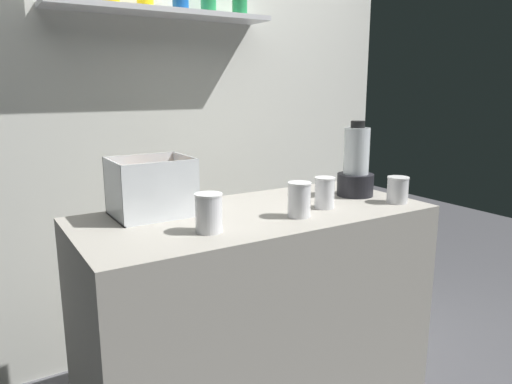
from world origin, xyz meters
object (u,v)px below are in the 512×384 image
at_px(juice_cup_orange_left, 299,201).
at_px(juice_cup_orange_middle, 324,195).
at_px(carrot_display_bin, 152,196).
at_px(juice_cup_orange_right, 398,192).
at_px(juice_cup_beet_far_left, 209,214).
at_px(blender_pitcher, 356,167).

bearing_deg(juice_cup_orange_left, juice_cup_orange_middle, 18.07).
xyz_separation_m(carrot_display_bin, juice_cup_orange_left, (0.47, -0.32, -0.02)).
height_order(juice_cup_orange_middle, juice_cup_orange_right, juice_cup_orange_middle).
distance_m(juice_cup_beet_far_left, juice_cup_orange_left, 0.38).
xyz_separation_m(carrot_display_bin, blender_pitcher, (0.90, -0.16, 0.06)).
bearing_deg(juice_cup_orange_right, juice_cup_orange_middle, 164.31).
xyz_separation_m(juice_cup_orange_left, juice_cup_orange_right, (0.49, -0.04, -0.01)).
bearing_deg(blender_pitcher, juice_cup_beet_far_left, -168.98).
height_order(carrot_display_bin, juice_cup_orange_right, carrot_display_bin).
relative_size(juice_cup_orange_middle, juice_cup_orange_right, 1.14).
bearing_deg(juice_cup_orange_right, juice_cup_orange_left, 175.81).
height_order(juice_cup_orange_left, juice_cup_orange_middle, juice_cup_orange_left).
height_order(carrot_display_bin, juice_cup_orange_middle, carrot_display_bin).
xyz_separation_m(carrot_display_bin, juice_cup_orange_middle, (0.64, -0.26, -0.02)).
xyz_separation_m(juice_cup_beet_far_left, juice_cup_orange_right, (0.87, -0.04, -0.01)).
height_order(blender_pitcher, juice_cup_orange_right, blender_pitcher).
xyz_separation_m(blender_pitcher, juice_cup_beet_far_left, (-0.81, -0.16, -0.07)).
relative_size(blender_pitcher, juice_cup_orange_middle, 2.66).
relative_size(carrot_display_bin, juice_cup_orange_right, 2.63).
bearing_deg(juice_cup_orange_left, blender_pitcher, 20.33).
relative_size(blender_pitcher, juice_cup_orange_left, 2.53).
xyz_separation_m(juice_cup_beet_far_left, juice_cup_orange_left, (0.38, -0.00, -0.00)).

